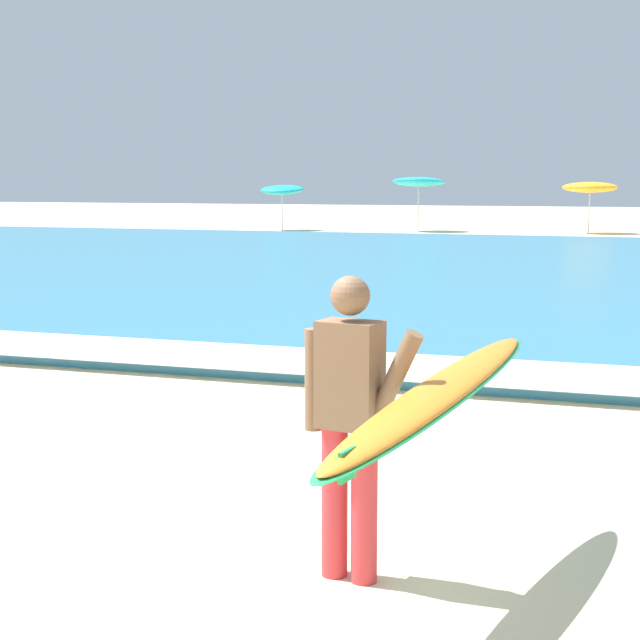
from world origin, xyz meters
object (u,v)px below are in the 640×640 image
object	(u,v)px
beach_umbrella_1	(419,182)
beach_umbrella_2	(590,187)
surfer_with_board	(394,405)
beach_umbrella_0	(282,190)

from	to	relation	value
beach_umbrella_1	beach_umbrella_2	distance (m)	7.25
beach_umbrella_1	surfer_with_board	bearing A→B (deg)	-77.59
surfer_with_board	beach_umbrella_0	distance (m)	39.03
beach_umbrella_0	beach_umbrella_1	xyz separation A→B (m)	(6.01, 0.95, 0.36)
beach_umbrella_0	beach_umbrella_2	distance (m)	13.32
beach_umbrella_0	beach_umbrella_1	distance (m)	6.10
beach_umbrella_2	surfer_with_board	bearing A→B (deg)	-88.51
beach_umbrella_0	beach_umbrella_2	size ratio (longest dim) A/B	0.91
beach_umbrella_1	beach_umbrella_0	bearing A→B (deg)	-171.01
beach_umbrella_2	beach_umbrella_1	bearing A→B (deg)	-175.31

